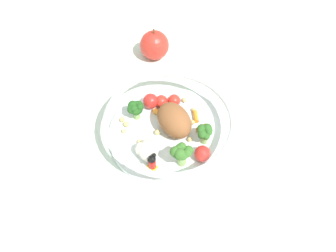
{
  "coord_description": "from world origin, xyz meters",
  "views": [
    {
      "loc": [
        -0.4,
        0.06,
        0.6
      ],
      "look_at": [
        0.01,
        0.0,
        0.03
      ],
      "focal_mm": 37.18,
      "sensor_mm": 36.0,
      "label": 1
    }
  ],
  "objects": [
    {
      "name": "ground_plane",
      "position": [
        0.0,
        0.0,
        0.0
      ],
      "size": [
        2.4,
        2.4,
        0.0
      ],
      "primitive_type": "plane",
      "color": "silver"
    },
    {
      "name": "food_container",
      "position": [
        0.01,
        0.0,
        0.03
      ],
      "size": [
        0.26,
        0.26,
        0.07
      ],
      "color": "white",
      "rests_on": "ground_plane"
    },
    {
      "name": "loose_apple",
      "position": [
        0.25,
        -0.0,
        0.04
      ],
      "size": [
        0.07,
        0.07,
        0.08
      ],
      "color": "red",
      "rests_on": "ground_plane"
    }
  ]
}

